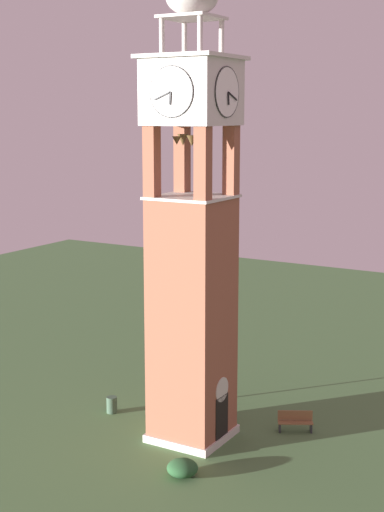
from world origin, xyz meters
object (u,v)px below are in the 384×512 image
at_px(park_bench, 295,421).
at_px(clock_tower, 192,254).
at_px(lamp_post, 215,353).
at_px(trash_bin, 112,405).

bearing_deg(park_bench, clock_tower, 128.03).
distance_m(clock_tower, park_bench, 9.29).
relative_size(park_bench, lamp_post, 0.45).
distance_m(clock_tower, trash_bin, 9.39).
bearing_deg(clock_tower, park_bench, -51.97).
height_order(park_bench, trash_bin, park_bench).
bearing_deg(park_bench, trash_bin, 105.99).
height_order(clock_tower, lamp_post, clock_tower).
height_order(park_bench, lamp_post, lamp_post).
bearing_deg(lamp_post, trash_bin, 138.41).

